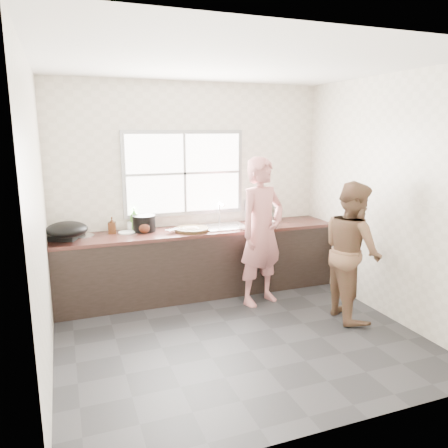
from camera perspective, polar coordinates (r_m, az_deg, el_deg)
name	(u,v)px	position (r m, az deg, el deg)	size (l,w,h in m)	color
floor	(237,335)	(4.71, 1.69, -14.33)	(3.60, 3.20, 0.01)	#262629
ceiling	(239,62)	(4.26, 1.93, 20.35)	(3.60, 3.20, 0.01)	silver
wall_back	(191,188)	(5.78, -4.27, 4.71)	(3.60, 0.01, 2.70)	beige
wall_left	(39,221)	(3.98, -23.02, 0.34)	(0.01, 3.20, 2.70)	beige
wall_right	(386,198)	(5.24, 20.43, 3.19)	(0.01, 3.20, 2.70)	silver
wall_front	(332,249)	(2.90, 13.96, -3.16)	(3.60, 0.01, 2.70)	beige
cabinet	(199,263)	(5.69, -3.22, -5.11)	(3.60, 0.62, 0.82)	black
countertop	(199,231)	(5.58, -3.27, -0.89)	(3.60, 0.64, 0.04)	#381C17
sink	(225,227)	(5.68, 0.09, -0.36)	(0.55, 0.45, 0.02)	silver
faucet	(219,213)	(5.84, -0.60, 1.43)	(0.02, 0.02, 0.30)	silver
window_frame	(184,173)	(5.72, -5.23, 6.62)	(1.60, 0.05, 1.10)	#9EA0A5
window_glazing	(185,173)	(5.70, -5.16, 6.60)	(1.50, 0.01, 1.00)	white
woman	(262,236)	(5.30, 4.93, -1.64)	(0.61, 0.40, 1.68)	tan
person_side	(352,251)	(5.09, 16.38, -3.36)	(0.76, 0.59, 1.56)	brown
cutting_board	(192,230)	(5.47, -4.23, -0.73)	(0.42, 0.42, 0.04)	#2D2211
cleaver	(173,229)	(5.40, -6.64, -0.70)	(0.20, 0.10, 0.01)	#ABACB1
bowl_mince	(191,230)	(5.44, -4.37, -0.76)	(0.20, 0.20, 0.05)	silver
bowl_crabs	(267,225)	(5.69, 5.67, -0.14)	(0.19, 0.19, 0.06)	white
bowl_held	(244,227)	(5.55, 2.59, -0.43)	(0.18, 0.18, 0.06)	silver
black_pot	(144,223)	(5.52, -10.39, 0.08)	(0.28, 0.28, 0.20)	black
plate_food	(127,232)	(5.49, -12.58, -1.08)	(0.20, 0.20, 0.02)	white
bottle_green	(134,219)	(5.59, -11.64, 0.67)	(0.11, 0.11, 0.30)	#44802A
bottle_brown_tall	(112,226)	(5.50, -14.40, -0.24)	(0.08, 0.09, 0.19)	#422310
bottle_brown_short	(144,226)	(5.43, -10.37, -0.27)	(0.13, 0.13, 0.17)	#441E11
glass_jar	(130,226)	(5.60, -12.12, -0.30)	(0.08, 0.08, 0.11)	white
burner	(61,235)	(5.46, -20.49, -1.37)	(0.42, 0.42, 0.06)	black
wok	(67,230)	(5.20, -19.85, -0.68)	(0.46, 0.46, 0.17)	black
dish_rack	(258,210)	(6.08, 4.46, 1.85)	(0.41, 0.29, 0.31)	silver
pot_lid_left	(83,236)	(5.46, -17.90, -1.47)	(0.25, 0.25, 0.01)	#B2B4B9
pot_lid_right	(131,232)	(5.51, -12.05, -1.03)	(0.23, 0.23, 0.01)	#A6A8AD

